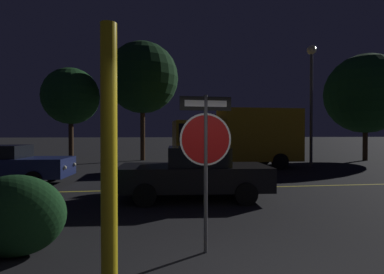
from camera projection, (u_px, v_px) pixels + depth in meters
name	position (u px, v px, depth m)	size (l,w,h in m)	color
road_center_stripe	(189.00, 189.00, 10.08)	(37.84, 0.12, 0.01)	gold
stop_sign	(206.00, 142.00, 4.70)	(0.83, 0.07, 2.48)	#4C4C51
yellow_pole_left	(109.00, 193.00, 2.46)	(0.13, 0.13, 2.78)	yellow
hedge_bush_1	(15.00, 216.00, 4.56)	(1.51, 0.88, 1.25)	#19421E
passing_car_1	(1.00, 165.00, 10.79)	(4.88, 2.01, 1.44)	navy
passing_car_2	(195.00, 173.00, 8.59)	(4.41, 2.22, 1.49)	black
delivery_truck	(236.00, 137.00, 16.19)	(6.77, 2.66, 3.17)	gold
street_lamp	(311.00, 84.00, 16.60)	(0.50, 0.50, 6.74)	#4C4C51
tree_0	(366.00, 94.00, 20.46)	(5.39, 5.39, 7.27)	#422D1E
tree_1	(71.00, 96.00, 20.42)	(3.84, 3.84, 6.33)	#422D1E
tree_2	(143.00, 78.00, 20.60)	(4.91, 4.91, 8.16)	#422D1E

